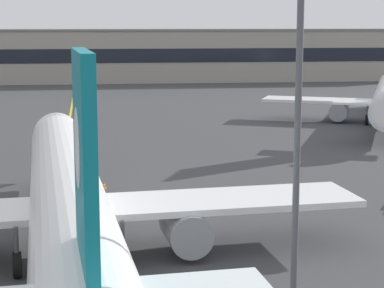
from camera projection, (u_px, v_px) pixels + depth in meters
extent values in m
cube|color=yellow|center=(58.00, 188.00, 53.53)|extent=(4.61, 179.96, 0.01)
cylinder|color=white|center=(67.00, 196.00, 36.70)|extent=(7.07, 36.20, 3.80)
cone|color=white|center=(57.00, 137.00, 55.28)|extent=(3.83, 2.92, 3.61)
cube|color=white|center=(68.00, 216.00, 36.88)|extent=(6.73, 33.32, 0.44)
cube|color=black|center=(57.00, 133.00, 53.34)|extent=(2.94, 1.36, 0.60)
cube|color=white|center=(67.00, 209.00, 37.42)|extent=(32.30, 7.70, 0.36)
cylinder|color=gray|center=(186.00, 229.00, 37.96)|extent=(2.62, 3.79, 2.30)
cylinder|color=black|center=(179.00, 220.00, 39.75)|extent=(1.96, 0.36, 1.95)
cube|color=#0F7A89|center=(85.00, 174.00, 20.71)|extent=(0.84, 4.82, 7.20)
cylinder|color=white|center=(84.00, 148.00, 20.87)|extent=(0.66, 2.43, 2.40)
cylinder|color=#4C4C51|center=(60.00, 176.00, 51.01)|extent=(0.24, 0.24, 1.60)
cylinder|color=black|center=(60.00, 189.00, 51.18)|extent=(0.48, 0.93, 0.90)
cylinder|color=#4C4C51|center=(16.00, 243.00, 34.52)|extent=(0.24, 0.24, 1.60)
cylinder|color=black|center=(17.00, 265.00, 34.72)|extent=(0.52, 1.33, 1.30)
cylinder|color=#4C4C51|center=(122.00, 236.00, 35.61)|extent=(0.24, 0.24, 1.60)
cylinder|color=black|center=(123.00, 257.00, 35.80)|extent=(0.52, 1.33, 1.30)
cylinder|color=gray|center=(339.00, 111.00, 88.25)|extent=(3.47, 4.13, 2.25)
cylinder|color=black|center=(340.00, 109.00, 89.96)|extent=(1.83, 0.92, 1.91)
cylinder|color=#4C4C51|center=(367.00, 111.00, 85.73)|extent=(0.23, 0.23, 1.57)
cylinder|color=black|center=(367.00, 120.00, 85.92)|extent=(0.87, 1.32, 1.27)
cylinder|color=#515156|center=(297.00, 161.00, 28.43)|extent=(0.28, 0.28, 13.81)
cone|color=orange|center=(104.00, 185.00, 53.32)|extent=(0.36, 0.36, 0.55)
cylinder|color=white|center=(104.00, 185.00, 53.31)|extent=(0.23, 0.23, 0.07)
cube|color=orange|center=(104.00, 188.00, 53.36)|extent=(0.44, 0.44, 0.03)
cube|color=#9E998E|center=(50.00, 57.00, 145.93)|extent=(158.19, 12.00, 10.53)
cube|color=black|center=(47.00, 56.00, 139.95)|extent=(151.87, 0.12, 2.80)
cube|color=slate|center=(49.00, 30.00, 145.00)|extent=(158.59, 12.40, 0.40)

